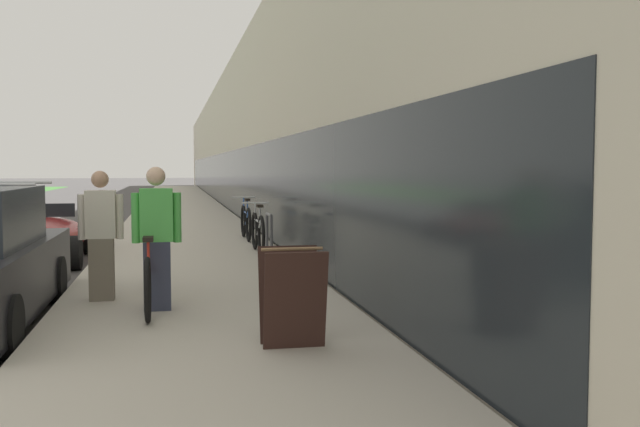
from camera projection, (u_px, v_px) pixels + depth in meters
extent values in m
cube|color=#BCB5A5|center=(182.00, 213.00, 26.35)|extent=(3.45, 70.00, 0.16)
cube|color=beige|center=(317.00, 146.00, 35.37)|extent=(10.00, 70.00, 5.66)
cube|color=#1E2328|center=(217.00, 178.00, 34.46)|extent=(0.10, 63.00, 2.20)
torus|color=black|center=(153.00, 263.00, 9.46)|extent=(0.06, 0.69, 0.69)
torus|color=black|center=(148.00, 290.00, 7.40)|extent=(0.06, 0.69, 0.69)
cylinder|color=red|center=(150.00, 257.00, 8.42)|extent=(0.04, 1.79, 0.04)
cylinder|color=red|center=(149.00, 271.00, 8.01)|extent=(0.04, 1.06, 0.32)
cylinder|color=red|center=(148.00, 252.00, 7.75)|extent=(0.03, 0.03, 0.28)
cube|color=black|center=(148.00, 239.00, 7.74)|extent=(0.11, 0.22, 0.05)
cylinder|color=red|center=(152.00, 237.00, 9.27)|extent=(0.03, 0.03, 0.30)
cylinder|color=silver|center=(152.00, 226.00, 9.26)|extent=(0.52, 0.03, 0.03)
cube|color=#33384C|center=(157.00, 276.00, 8.08)|extent=(0.30, 0.22, 0.78)
cube|color=#4CB74C|center=(156.00, 215.00, 8.03)|extent=(0.37, 0.22, 0.60)
cylinder|color=#4CB74C|center=(136.00, 218.00, 7.99)|extent=(0.09, 0.09, 0.56)
cylinder|color=#4CB74C|center=(177.00, 217.00, 8.08)|extent=(0.09, 0.09, 0.56)
sphere|color=beige|center=(156.00, 176.00, 8.00)|extent=(0.21, 0.21, 0.21)
cube|color=#756B5B|center=(102.00, 269.00, 8.66)|extent=(0.29, 0.21, 0.76)
cube|color=beige|center=(101.00, 214.00, 8.62)|extent=(0.35, 0.21, 0.58)
cylinder|color=beige|center=(81.00, 217.00, 8.57)|extent=(0.09, 0.09, 0.55)
cylinder|color=beige|center=(120.00, 217.00, 8.66)|extent=(0.09, 0.09, 0.55)
sphere|color=tan|center=(100.00, 179.00, 8.59)|extent=(0.21, 0.21, 0.21)
cylinder|color=#4C4C51|center=(271.00, 241.00, 11.68)|extent=(0.05, 0.05, 0.82)
cylinder|color=#4C4C51|center=(267.00, 238.00, 12.22)|extent=(0.05, 0.05, 0.82)
cylinder|color=#4C4C51|center=(269.00, 215.00, 11.92)|extent=(0.05, 0.55, 0.05)
torus|color=black|center=(255.00, 231.00, 13.98)|extent=(0.06, 0.74, 0.74)
torus|color=black|center=(261.00, 236.00, 12.97)|extent=(0.06, 0.74, 0.74)
cylinder|color=#B7BCC1|center=(258.00, 221.00, 13.46)|extent=(0.04, 0.88, 0.04)
cylinder|color=#B7BCC1|center=(259.00, 228.00, 13.26)|extent=(0.04, 0.54, 0.34)
cylinder|color=#B7BCC1|center=(260.00, 214.00, 13.13)|extent=(0.03, 0.03, 0.31)
cube|color=black|center=(260.00, 206.00, 13.11)|extent=(0.11, 0.22, 0.05)
cylinder|color=#B7BCC1|center=(255.00, 211.00, 13.87)|extent=(0.03, 0.03, 0.32)
cylinder|color=silver|center=(255.00, 203.00, 13.86)|extent=(0.52, 0.03, 0.03)
torus|color=black|center=(243.00, 221.00, 16.46)|extent=(0.06, 0.75, 0.75)
torus|color=black|center=(249.00, 225.00, 15.37)|extent=(0.06, 0.75, 0.75)
cylinder|color=#2D56A8|center=(246.00, 213.00, 15.90)|extent=(0.04, 0.94, 0.04)
cylinder|color=#2D56A8|center=(247.00, 218.00, 15.69)|extent=(0.04, 0.57, 0.34)
cylinder|color=#2D56A8|center=(247.00, 207.00, 15.54)|extent=(0.03, 0.03, 0.31)
cube|color=black|center=(247.00, 200.00, 15.53)|extent=(0.11, 0.22, 0.05)
cylinder|color=#2D56A8|center=(244.00, 204.00, 16.34)|extent=(0.03, 0.03, 0.32)
cylinder|color=silver|center=(244.00, 197.00, 16.33)|extent=(0.52, 0.03, 0.03)
cube|color=#331E19|center=(296.00, 301.00, 6.28)|extent=(0.56, 0.20, 0.89)
cube|color=#331E19|center=(289.00, 294.00, 6.63)|extent=(0.56, 0.20, 0.89)
cylinder|color=#93704C|center=(292.00, 249.00, 6.42)|extent=(0.56, 0.03, 0.03)
cylinder|color=black|center=(55.00, 279.00, 9.38)|extent=(0.22, 0.60, 0.60)
cylinder|color=black|center=(6.00, 327.00, 6.60)|extent=(0.22, 0.60, 0.60)
ellipsoid|color=maroon|center=(40.00, 237.00, 13.23)|extent=(1.63, 4.04, 0.69)
cube|color=#1E2328|center=(44.00, 210.00, 13.69)|extent=(1.14, 0.04, 0.26)
cylinder|color=black|center=(10.00, 241.00, 14.23)|extent=(0.22, 0.60, 0.60)
cylinder|color=black|center=(90.00, 239.00, 14.54)|extent=(0.22, 0.60, 0.60)
cylinder|color=black|center=(74.00, 253.00, 12.25)|extent=(0.22, 0.60, 0.60)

